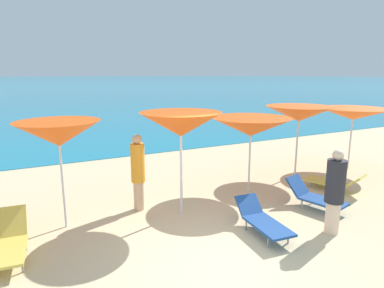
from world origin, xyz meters
name	(u,v)px	position (x,y,z in m)	size (l,w,h in m)	color
ground_plane	(98,151)	(0.00, 10.00, -0.15)	(50.00, 100.00, 0.30)	beige
ocean_water	(22,79)	(0.00, 227.84, 0.01)	(650.00, 440.00, 0.02)	teal
umbrella_2	(59,134)	(-2.27, 2.44, 2.04)	(1.83, 1.83, 2.30)	silver
umbrella_3	(181,125)	(0.22, 1.89, 2.13)	(1.95, 1.95, 2.40)	silver
umbrella_4	(251,127)	(2.55, 2.40, 1.83)	(2.32, 2.32, 2.09)	silver
umbrella_5	(299,114)	(4.78, 2.90, 2.01)	(2.19, 2.19, 2.25)	silver
umbrella_6	(353,114)	(7.03, 2.68, 1.90)	(2.33, 2.33, 2.10)	silver
lounge_chair_0	(7,242)	(-3.35, 1.58, 0.33)	(0.74, 1.45, 0.76)	#D8BF4C
lounge_chair_1	(335,182)	(4.73, 1.34, 0.26)	(1.01, 1.65, 0.58)	#D8BF4C
lounge_chair_2	(314,196)	(3.25, 0.71, 0.31)	(0.88, 1.51, 0.69)	#1E478C
lounge_chair_3	(262,220)	(1.28, 0.27, 0.30)	(0.67, 1.53, 0.61)	#1E478C
beachgoer_1	(335,190)	(2.57, -0.39, 0.93)	(0.38, 0.38, 1.77)	beige
beachgoer_2	(138,170)	(-0.57, 2.60, 0.99)	(0.33, 0.33, 1.85)	#DBAA84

